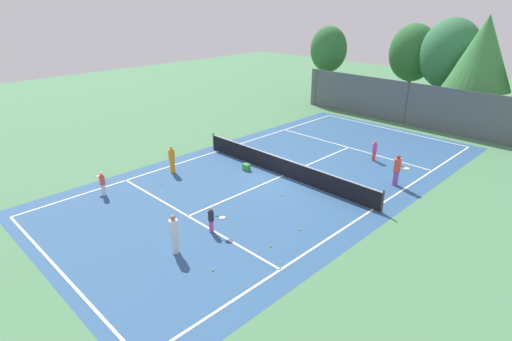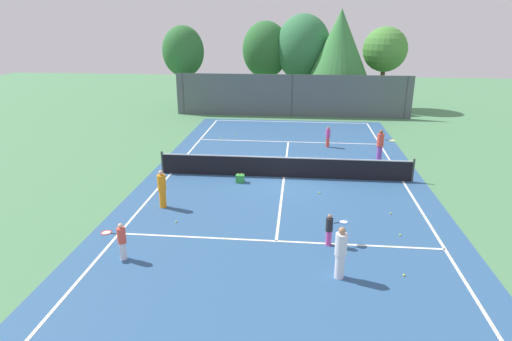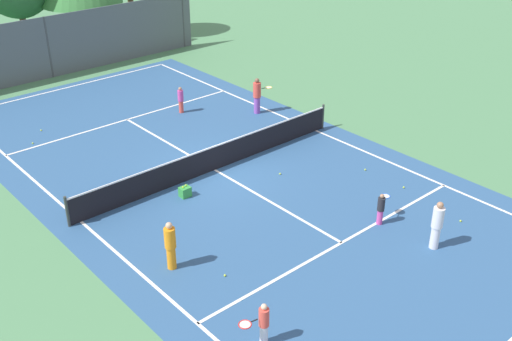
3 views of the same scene
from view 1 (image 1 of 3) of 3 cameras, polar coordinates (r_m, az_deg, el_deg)
name	(u,v)px [view 1 (image 1 of 3)]	position (r m, az deg, el deg)	size (l,w,h in m)	color
ground_plane	(283,176)	(22.40, 3.82, -0.70)	(80.00, 80.00, 0.00)	#4C8456
court_surface	(283,175)	(22.40, 3.82, -0.70)	(13.00, 25.00, 0.01)	#2D5684
tennis_net	(284,167)	(22.20, 3.86, 0.51)	(11.90, 0.10, 1.10)	#333833
perimeter_fence	(406,104)	(33.28, 20.23, 8.75)	(18.00, 0.12, 3.20)	#515B60
tree_1	(413,53)	(38.54, 21.03, 15.05)	(3.99, 3.80, 7.05)	brown
tree_2	(450,54)	(36.96, 25.44, 14.43)	(4.60, 4.69, 7.62)	brown
tree_3	(328,49)	(38.91, 10.07, 16.27)	(3.36, 3.03, 6.71)	brown
tree_4	(483,53)	(34.22, 29.04, 14.17)	(4.63, 4.63, 7.96)	brown
player_0	(397,170)	(22.09, 19.04, 0.10)	(0.94, 0.56, 1.66)	purple
player_1	(174,234)	(15.77, -11.34, -8.62)	(0.34, 0.34, 1.61)	silver
player_2	(374,151)	(25.21, 16.18, 2.69)	(0.26, 0.26, 1.23)	#E54C3F
player_3	(212,219)	(16.98, -6.17, -6.78)	(0.81, 0.55, 1.11)	#D14799
player_4	(102,183)	(21.30, -20.62, -1.64)	(0.84, 0.41, 1.22)	silver
player_5	(172,159)	(22.93, -11.64, 1.58)	(0.33, 0.33, 1.55)	orange
ball_crate	(246,167)	(22.99, -1.35, 0.48)	(0.37, 0.30, 0.43)	green
tennis_ball_0	(377,196)	(20.90, 16.57, -3.38)	(0.07, 0.07, 0.07)	#CCE533
tennis_ball_1	(282,195)	(20.13, 3.69, -3.45)	(0.07, 0.07, 0.07)	#CCE533
tennis_ball_2	(301,132)	(29.80, 6.27, 5.35)	(0.07, 0.07, 0.07)	#CCE533
tennis_ball_3	(232,149)	(26.21, -3.31, 2.97)	(0.07, 0.07, 0.07)	#CCE533
tennis_ball_4	(318,131)	(30.10, 8.69, 5.41)	(0.07, 0.07, 0.07)	#CCE533
tennis_ball_5	(271,246)	(16.23, 2.06, -10.46)	(0.07, 0.07, 0.07)	#CCE533
tennis_ball_6	(302,177)	(22.20, 6.43, -0.93)	(0.07, 0.07, 0.07)	#CCE533
tennis_ball_7	(213,270)	(15.04, -6.06, -13.62)	(0.07, 0.07, 0.07)	#CCE533
tennis_ball_8	(300,229)	(17.38, 6.16, -8.13)	(0.07, 0.07, 0.07)	#CCE533
tennis_ball_9	(162,184)	(21.87, -13.02, -1.79)	(0.07, 0.07, 0.07)	#CCE533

